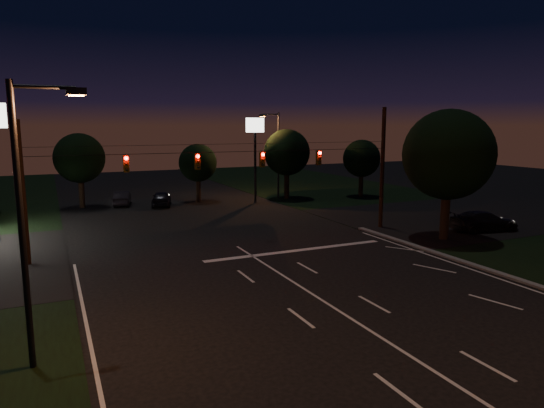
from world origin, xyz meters
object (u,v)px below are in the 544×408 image
utility_pole_right (380,227)px  tree_right_near (447,156)px  car_oncoming_a (161,199)px  car_oncoming_b (122,198)px  car_cross (484,221)px

utility_pole_right → tree_right_near: bearing=-72.5°
tree_right_near → utility_pole_right: bearing=107.5°
utility_pole_right → car_oncoming_a: 21.36m
car_oncoming_a → car_oncoming_b: (-3.35, 2.12, -0.05)m
car_cross → tree_right_near: bearing=107.5°
car_oncoming_b → car_cross: car_cross is taller
utility_pole_right → car_cross: (6.06, -4.26, 0.74)m
car_oncoming_b → car_cross: 32.34m
tree_right_near → car_oncoming_a: (-14.53, 21.76, -4.95)m
utility_pole_right → tree_right_near: 7.61m
tree_right_near → car_cross: 6.73m
tree_right_near → car_oncoming_b: (-17.88, 23.89, -5.00)m
utility_pole_right → car_oncoming_a: size_ratio=2.12×
car_cross → car_oncoming_b: bearing=54.1°
car_oncoming_b → car_cross: bearing=146.0°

